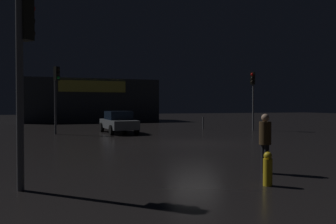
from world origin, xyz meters
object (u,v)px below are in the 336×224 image
Objects in this scene: traffic_signal_cross_left at (56,86)px; fire_hydrant at (268,169)px; store_building at (90,101)px; traffic_signal_opposite at (23,57)px; traffic_signal_main at (253,87)px; car_near at (118,122)px; pedestrian at (265,139)px.

fire_hydrant is at bearing -73.74° from traffic_signal_cross_left.
store_building reaches higher than traffic_signal_opposite.
traffic_signal_main is at bearing 57.90° from fire_hydrant.
car_near is (0.23, -18.70, -1.75)m from store_building.
traffic_signal_cross_left is (-14.45, 1.25, -0.10)m from traffic_signal_main.
traffic_signal_main reaches higher than fire_hydrant.
car_near is 15.12m from pedestrian.
store_building is 19.18× the size of fire_hydrant.
fire_hydrant is at bearing -15.20° from traffic_signal_opposite.
traffic_signal_opposite is 15.10m from traffic_signal_cross_left.
traffic_signal_cross_left is at bearing 87.36° from traffic_signal_opposite.
car_near is 16.34m from fire_hydrant.
fire_hydrant is (-0.82, -1.28, -0.58)m from pedestrian.
pedestrian is (1.76, -33.74, -1.55)m from store_building.
car_near is 5.70× the size of fire_hydrant.
fire_hydrant is at bearing -122.85° from pedestrian.
pedestrian is at bearing -2.03° from traffic_signal_opposite.
traffic_signal_opposite is (-4.59, -33.52, 0.51)m from store_building.
traffic_signal_main is at bearing -4.95° from traffic_signal_cross_left.
traffic_signal_cross_left is at bearing 106.26° from fire_hydrant.
traffic_signal_opposite is 0.97× the size of traffic_signal_cross_left.
car_near reaches higher than fire_hydrant.
store_building reaches higher than car_near.
traffic_signal_cross_left reaches higher than traffic_signal_opposite.
car_near is (4.13, -0.26, -2.47)m from traffic_signal_cross_left.
car_near is at bearing -89.28° from store_building.
traffic_signal_cross_left is 5.52× the size of fire_hydrant.
store_building is at bearing 82.20° from traffic_signal_opposite.
store_building is at bearing 118.20° from traffic_signal_main.
store_building reaches higher than traffic_signal_cross_left.
store_building is 18.86m from traffic_signal_cross_left.
car_near is at bearing 71.95° from traffic_signal_opposite.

